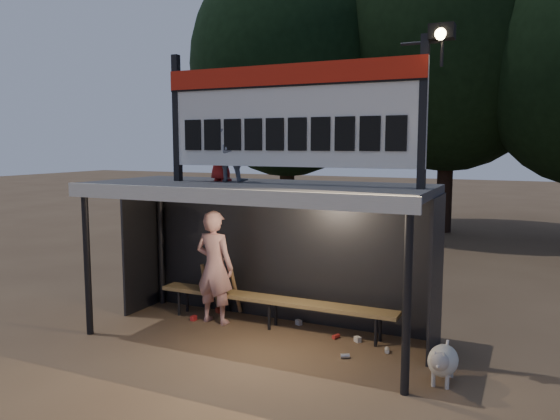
# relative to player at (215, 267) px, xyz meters

# --- Properties ---
(ground) EXTENTS (80.00, 80.00, 0.00)m
(ground) POSITION_rel_player_xyz_m (0.95, -0.38, -0.92)
(ground) COLOR brown
(ground) RESTS_ON ground
(player) EXTENTS (0.69, 0.47, 1.84)m
(player) POSITION_rel_player_xyz_m (0.00, 0.00, 0.00)
(player) COLOR silver
(player) RESTS_ON ground
(child_a) EXTENTS (0.56, 0.44, 1.11)m
(child_a) POSITION_rel_player_xyz_m (0.47, -0.24, 1.96)
(child_a) COLOR slate
(child_a) RESTS_ON dugout_shelter
(child_b) EXTENTS (0.51, 0.43, 0.89)m
(child_b) POSITION_rel_player_xyz_m (0.25, -0.17, 1.85)
(child_b) COLOR #A21B19
(child_b) RESTS_ON dugout_shelter
(dugout_shelter) EXTENTS (5.10, 2.08, 2.32)m
(dugout_shelter) POSITION_rel_player_xyz_m (0.95, -0.13, 0.93)
(dugout_shelter) COLOR #39393C
(dugout_shelter) RESTS_ON ground
(scoreboard_assembly) EXTENTS (4.10, 0.27, 1.99)m
(scoreboard_assembly) POSITION_rel_player_xyz_m (1.51, -0.39, 2.41)
(scoreboard_assembly) COLOR black
(scoreboard_assembly) RESTS_ON dugout_shelter
(bench) EXTENTS (4.00, 0.35, 0.48)m
(bench) POSITION_rel_player_xyz_m (0.95, 0.17, -0.49)
(bench) COLOR olive
(bench) RESTS_ON ground
(tree_left) EXTENTS (6.46, 6.46, 9.27)m
(tree_left) POSITION_rel_player_xyz_m (-3.05, 9.62, 4.60)
(tree_left) COLOR black
(tree_left) RESTS_ON ground
(tree_mid) EXTENTS (7.22, 7.22, 10.36)m
(tree_mid) POSITION_rel_player_xyz_m (1.95, 11.12, 5.25)
(tree_mid) COLOR black
(tree_mid) RESTS_ON ground
(dog) EXTENTS (0.36, 0.81, 0.49)m
(dog) POSITION_rel_player_xyz_m (3.70, -0.78, -0.64)
(dog) COLOR white
(dog) RESTS_ON ground
(bats) EXTENTS (0.68, 0.35, 0.84)m
(bats) POSITION_rel_player_xyz_m (-0.17, 0.44, -0.49)
(bats) COLOR #9C7649
(bats) RESTS_ON ground
(litter) EXTENTS (3.31, 1.12, 0.08)m
(litter) POSITION_rel_player_xyz_m (1.45, 0.06, -0.88)
(litter) COLOR red
(litter) RESTS_ON ground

